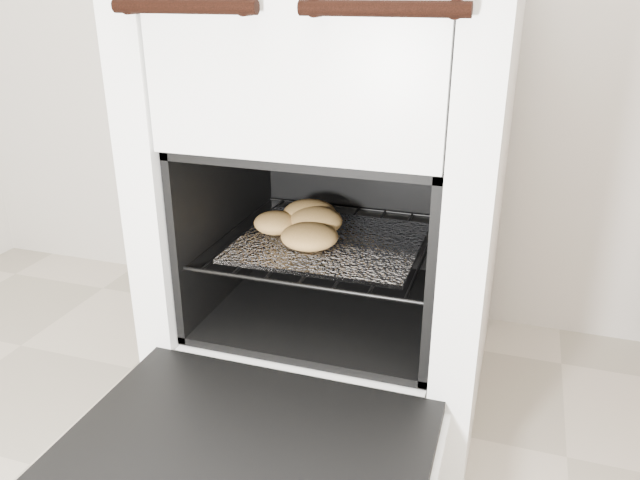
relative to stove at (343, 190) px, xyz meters
The scene contains 5 objects.
stove is the anchor object (origin of this frame).
oven_door 0.59m from the stove, 90.00° to the right, with size 0.57×0.44×0.04m.
oven_rack 0.11m from the stove, 90.00° to the right, with size 0.46×0.44×0.01m.
foil_sheet 0.12m from the stove, 90.00° to the right, with size 0.36×0.31×0.01m, color silver.
baked_rolls 0.11m from the stove, 127.55° to the right, with size 0.23×0.26×0.05m.
Camera 1 is at (0.17, -0.04, 0.87)m, focal length 35.00 mm.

